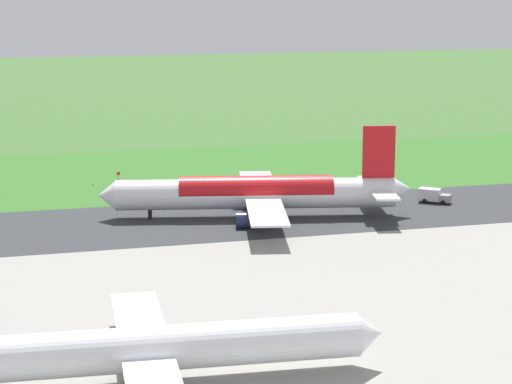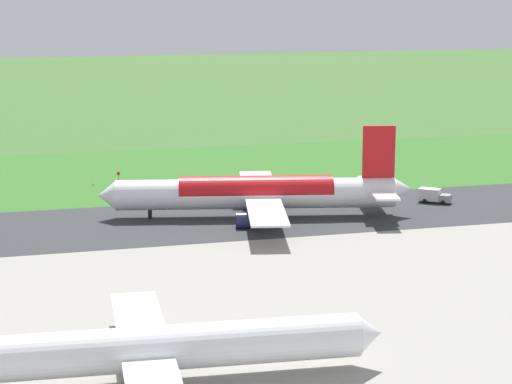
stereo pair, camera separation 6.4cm
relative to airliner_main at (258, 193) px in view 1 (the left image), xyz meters
name	(u,v)px [view 1 (the left image)]	position (x,y,z in m)	size (l,w,h in m)	color
ground_plane	(228,219)	(5.37, -0.08, -4.35)	(800.00, 800.00, 0.00)	#3D662D
runway_asphalt	(228,219)	(5.37, -0.08, -4.32)	(600.00, 29.83, 0.06)	#2D3033
apron_concrete	(371,358)	(5.37, 66.11, -4.33)	(440.00, 110.00, 0.05)	gray
grass_verge_foreground	(188,180)	(5.37, -35.31, -4.33)	(600.00, 80.00, 0.04)	#346B27
airliner_main	(258,193)	(0.00, 0.00, 0.00)	(53.77, 44.30, 15.88)	white
airliner_parked_mid	(153,348)	(29.04, 66.65, -0.56)	(47.54, 38.90, 13.87)	white
service_truck_baggage	(433,195)	(-34.17, -2.73, -2.95)	(5.91, 5.41, 2.65)	gray
no_stopping_sign	(118,177)	(19.64, -35.26, -2.89)	(0.60, 0.10, 2.46)	slate
traffic_cone_orange	(93,185)	(24.85, -34.75, -4.08)	(0.40, 0.40, 0.55)	orange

